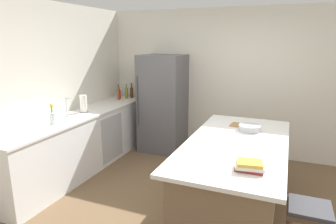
{
  "coord_description": "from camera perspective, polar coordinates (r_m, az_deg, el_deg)",
  "views": [
    {
      "loc": [
        0.86,
        -3.04,
        2.04
      ],
      "look_at": [
        -0.76,
        0.88,
        1.0
      ],
      "focal_mm": 31.31,
      "sensor_mm": 36.0,
      "label": 1
    }
  ],
  "objects": [
    {
      "name": "ground_plane",
      "position": [
        3.76,
        5.85,
        -19.16
      ],
      "size": [
        7.2,
        7.2,
        0.0
      ],
      "primitive_type": "plane",
      "color": "brown"
    },
    {
      "name": "wall_rear",
      "position": [
        5.41,
        13.1,
        5.56
      ],
      "size": [
        6.0,
        0.1,
        2.6
      ],
      "primitive_type": "cube",
      "color": "silver",
      "rests_on": "ground_plane"
    },
    {
      "name": "wall_left",
      "position": [
        4.56,
        -24.72,
        3.15
      ],
      "size": [
        0.1,
        6.0,
        2.6
      ],
      "primitive_type": "cube",
      "color": "silver",
      "rests_on": "ground_plane"
    },
    {
      "name": "counter_run_left",
      "position": [
        4.9,
        -16.31,
        -5.57
      ],
      "size": [
        0.64,
        3.16,
        0.92
      ],
      "color": "white",
      "rests_on": "ground_plane"
    },
    {
      "name": "kitchen_island",
      "position": [
        3.6,
        12.83,
        -12.51
      ],
      "size": [
        1.09,
        2.26,
        0.92
      ],
      "color": "#7A6047",
      "rests_on": "ground_plane"
    },
    {
      "name": "refrigerator",
      "position": [
        5.45,
        -1.0,
        1.65
      ],
      "size": [
        0.77,
        0.73,
        1.79
      ],
      "color": "#56565B",
      "rests_on": "ground_plane"
    },
    {
      "name": "bar_stool",
      "position": [
        2.91,
        25.69,
        -18.35
      ],
      "size": [
        0.36,
        0.36,
        0.69
      ],
      "color": "#473828",
      "rests_on": "ground_plane"
    },
    {
      "name": "sink_faucet",
      "position": [
        4.6,
        -19.04,
        0.98
      ],
      "size": [
        0.15,
        0.05,
        0.3
      ],
      "color": "silver",
      "rests_on": "counter_run_left"
    },
    {
      "name": "flower_vase",
      "position": [
        4.27,
        -21.57,
        -0.91
      ],
      "size": [
        0.08,
        0.08,
        0.29
      ],
      "color": "silver",
      "rests_on": "counter_run_left"
    },
    {
      "name": "paper_towel_roll",
      "position": [
        4.84,
        -16.12,
        1.52
      ],
      "size": [
        0.14,
        0.14,
        0.31
      ],
      "color": "gray",
      "rests_on": "counter_run_left"
    },
    {
      "name": "syrup_bottle",
      "position": [
        5.89,
        -7.09,
        3.88
      ],
      "size": [
        0.06,
        0.06,
        0.29
      ],
      "color": "#5B3319",
      "rests_on": "counter_run_left"
    },
    {
      "name": "olive_oil_bottle",
      "position": [
        5.82,
        -8.07,
        3.71
      ],
      "size": [
        0.06,
        0.06,
        0.28
      ],
      "color": "olive",
      "rests_on": "counter_run_left"
    },
    {
      "name": "hot_sauce_bottle",
      "position": [
        5.81,
        -9.42,
        3.42
      ],
      "size": [
        0.05,
        0.05,
        0.22
      ],
      "color": "red",
      "rests_on": "counter_run_left"
    },
    {
      "name": "vinegar_bottle",
      "position": [
        5.7,
        -9.63,
        3.45
      ],
      "size": [
        0.05,
        0.05,
        0.29
      ],
      "color": "#994C23",
      "rests_on": "counter_run_left"
    },
    {
      "name": "cookbook_stack",
      "position": [
        2.72,
        15.63,
        -10.08
      ],
      "size": [
        0.27,
        0.21,
        0.09
      ],
      "color": "#A83338",
      "rests_on": "kitchen_island"
    },
    {
      "name": "mixing_bowl",
      "position": [
        3.86,
        15.61,
        -3.02
      ],
      "size": [
        0.28,
        0.28,
        0.08
      ],
      "color": "#B2B5BA",
      "rests_on": "kitchen_island"
    },
    {
      "name": "cutting_board",
      "position": [
        4.05,
        14.63,
        -2.61
      ],
      "size": [
        0.38,
        0.23,
        0.02
      ],
      "color": "#9E7042",
      "rests_on": "kitchen_island"
    }
  ]
}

